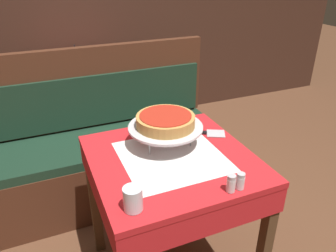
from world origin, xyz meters
name	(u,v)px	position (x,y,z in m)	size (l,w,h in m)	color
dining_table_front	(172,175)	(0.00, 0.00, 0.66)	(0.72, 0.72, 0.76)	red
dining_table_rear	(83,83)	(-0.15, 1.51, 0.65)	(0.69, 0.69, 0.77)	red
booth_bench	(104,157)	(-0.16, 0.83, 0.32)	(1.66, 0.53, 1.06)	#4C2819
back_wall_panel	(82,4)	(0.00, 2.07, 1.20)	(6.00, 0.04, 2.40)	#3D2319
pizza_pan_stand	(166,128)	(0.02, 0.11, 0.85)	(0.36, 0.36, 0.10)	#ADADB2
deep_dish_pizza	(166,120)	(0.02, 0.11, 0.89)	(0.28, 0.28, 0.06)	#C68E47
pizza_server	(203,133)	(0.24, 0.14, 0.77)	(0.23, 0.15, 0.01)	#BCBCC1
water_glass_near	(133,199)	(-0.27, -0.27, 0.81)	(0.07, 0.07, 0.09)	silver
salt_shaker	(231,183)	(0.11, -0.32, 0.80)	(0.04, 0.04, 0.07)	silver
pepper_shaker	(240,181)	(0.15, -0.32, 0.80)	(0.03, 0.03, 0.07)	silver
napkin_holder	(165,117)	(0.10, 0.32, 0.81)	(0.10, 0.05, 0.09)	#B2B2B7
condiment_caddy	(77,62)	(-0.18, 1.57, 0.81)	(0.15, 0.15, 0.19)	black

